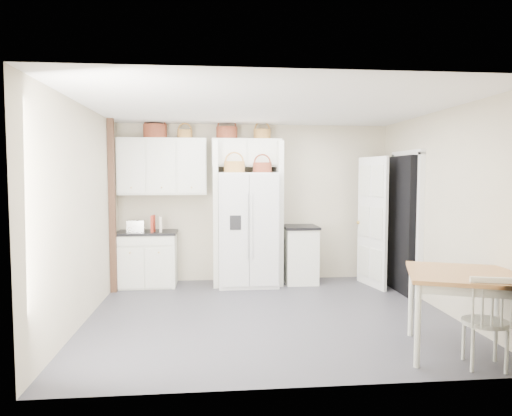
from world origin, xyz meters
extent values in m
plane|color=#3F3D46|center=(0.00, 0.00, 0.00)|extent=(4.50, 4.50, 0.00)
plane|color=white|center=(0.00, 0.00, 2.60)|extent=(4.50, 4.50, 0.00)
plane|color=#AEA28C|center=(0.00, 2.00, 1.30)|extent=(4.50, 0.00, 4.50)
plane|color=#AEA28C|center=(-2.25, 0.00, 1.30)|extent=(0.00, 4.00, 4.00)
plane|color=#AEA28C|center=(2.25, 0.00, 1.30)|extent=(0.00, 4.00, 4.00)
cube|color=silver|center=(-0.15, 1.63, 0.90)|extent=(0.93, 0.75, 1.80)
cube|color=silver|center=(-1.75, 1.70, 0.42)|extent=(0.90, 0.57, 0.84)
cube|color=silver|center=(0.72, 1.70, 0.45)|extent=(0.51, 0.61, 0.90)
cube|color=#966035|center=(1.70, -1.45, 0.41)|extent=(1.26, 1.26, 0.82)
cube|color=silver|center=(1.77, -1.75, 0.42)|extent=(0.49, 0.46, 0.83)
cube|color=black|center=(-1.75, 1.70, 0.85)|extent=(0.94, 0.61, 0.04)
cube|color=black|center=(0.72, 1.70, 0.92)|extent=(0.55, 0.65, 0.04)
cube|color=silver|center=(-1.91, 1.63, 0.96)|extent=(0.27, 0.16, 0.18)
cube|color=#A52E1C|center=(-1.64, 1.62, 1.00)|extent=(0.06, 0.18, 0.26)
cube|color=beige|center=(-1.52, 1.62, 1.00)|extent=(0.05, 0.17, 0.24)
cylinder|color=#572719|center=(-1.61, 1.83, 2.46)|extent=(0.37, 0.37, 0.22)
cylinder|color=brown|center=(-1.14, 1.83, 2.42)|extent=(0.24, 0.24, 0.14)
cylinder|color=#572719|center=(-0.47, 1.83, 2.45)|extent=(0.34, 0.34, 0.19)
cylinder|color=brown|center=(0.11, 1.83, 2.43)|extent=(0.28, 0.28, 0.16)
cylinder|color=brown|center=(-0.36, 1.53, 1.89)|extent=(0.33, 0.33, 0.17)
cylinder|color=#572719|center=(0.08, 1.53, 1.88)|extent=(0.29, 0.29, 0.16)
cube|color=silver|center=(-1.50, 1.83, 1.90)|extent=(1.40, 0.34, 0.90)
cube|color=silver|center=(-0.15, 1.83, 2.12)|extent=(1.12, 0.34, 0.45)
cube|color=silver|center=(-0.66, 1.70, 1.15)|extent=(0.08, 0.60, 2.30)
cube|color=silver|center=(0.36, 1.70, 1.15)|extent=(0.08, 0.60, 2.30)
cube|color=#362016|center=(-2.20, 1.35, 1.30)|extent=(0.09, 0.09, 2.60)
cube|color=black|center=(2.16, 1.00, 1.02)|extent=(0.18, 0.85, 2.05)
cube|color=white|center=(1.80, 1.33, 1.02)|extent=(0.21, 0.79, 2.05)
camera|label=1|loc=(-0.72, -5.61, 1.76)|focal=32.00mm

